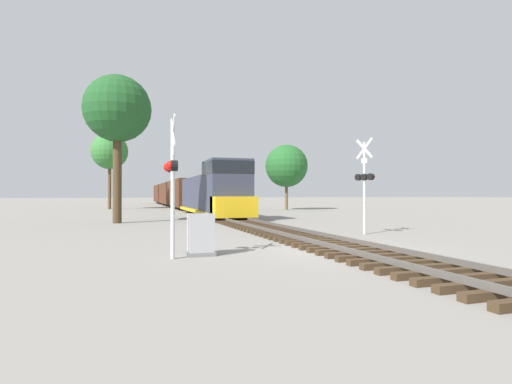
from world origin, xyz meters
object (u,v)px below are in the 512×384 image
freight_train (178,194)px  tree_mid_background (286,166)px  relay_cabinet (201,235)px  tree_deep_background (110,152)px  crossing_signal_near (172,174)px  crossing_signal_far (365,179)px  tree_far_right (117,110)px

freight_train → tree_mid_background: bearing=-46.7°
relay_cabinet → tree_deep_background: bearing=95.9°
freight_train → tree_deep_background: tree_deep_background is taller
crossing_signal_near → tree_mid_background: bearing=152.5°
relay_cabinet → crossing_signal_near: bearing=-157.1°
crossing_signal_far → tree_mid_background: 28.67m
tree_mid_background → crossing_signal_near: bearing=-117.4°
tree_deep_background → crossing_signal_near: bearing=-85.4°
crossing_signal_far → freight_train: bearing=-12.0°
relay_cabinet → tree_deep_background: (-4.15, 40.14, 6.42)m
freight_train → tree_deep_background: (-8.71, -3.11, 5.16)m
crossing_signal_near → crossing_signal_far: bearing=115.3°
crossing_signal_near → tree_mid_background: 36.01m
relay_cabinet → tree_deep_background: size_ratio=0.13×
freight_train → tree_mid_background: (11.09, -11.76, 3.25)m
tree_deep_background → freight_train: bearing=19.7°
crossing_signal_far → tree_mid_background: bearing=-32.4°
tree_mid_background → tree_deep_background: (-19.81, 8.64, 1.91)m
relay_cabinet → tree_far_right: 16.31m
freight_train → crossing_signal_near: freight_train is taller
freight_train → tree_far_right: (-7.25, -28.53, 5.24)m
freight_train → tree_far_right: tree_far_right is taller
relay_cabinet → tree_mid_background: tree_mid_background is taller
crossing_signal_far → tree_far_right: bearing=28.0°
crossing_signal_near → freight_train: bearing=172.8°
tree_far_right → tree_mid_background: size_ratio=1.22×
freight_train → relay_cabinet: size_ratio=50.25×
crossing_signal_near → tree_far_right: (-1.79, 15.09, 4.72)m
tree_far_right → tree_deep_background: 25.46m
crossing_signal_far → tree_deep_background: (-12.35, 36.20, 4.54)m
freight_train → relay_cabinet: bearing=-96.0°
freight_train → tree_deep_background: size_ratio=6.73×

